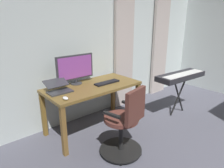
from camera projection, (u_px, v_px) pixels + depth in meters
name	position (u px, v px, depth m)	size (l,w,h in m)	color
back_room_partition	(108.00, 42.00, 3.69)	(5.17, 0.10, 2.59)	silver
curtain_left_panel	(160.00, 44.00, 4.55)	(0.48, 0.06, 2.31)	#BBACA5
curtain_right_panel	(124.00, 48.00, 3.85)	(0.45, 0.06, 2.31)	#BBACA5
desk	(93.00, 91.00, 3.09)	(1.44, 0.70, 0.73)	brown
office_chair	(125.00, 125.00, 2.53)	(0.56, 0.56, 0.93)	black
computer_monitor	(75.00, 68.00, 3.06)	(0.62, 0.18, 0.45)	#333338
computer_keyboard	(107.00, 83.00, 3.15)	(0.42, 0.12, 0.02)	black
laptop	(58.00, 88.00, 2.78)	(0.32, 0.30, 0.15)	#333338
computer_mouse	(65.00, 98.00, 2.52)	(0.06, 0.10, 0.04)	white
piano_keyboard	(181.00, 77.00, 3.58)	(1.04, 0.40, 0.78)	black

